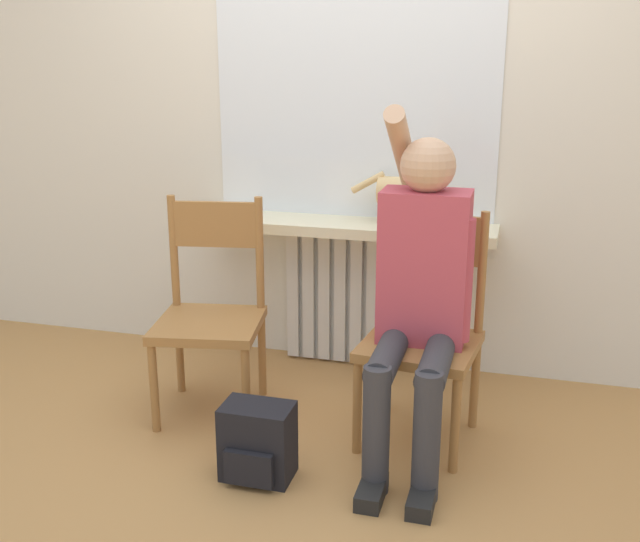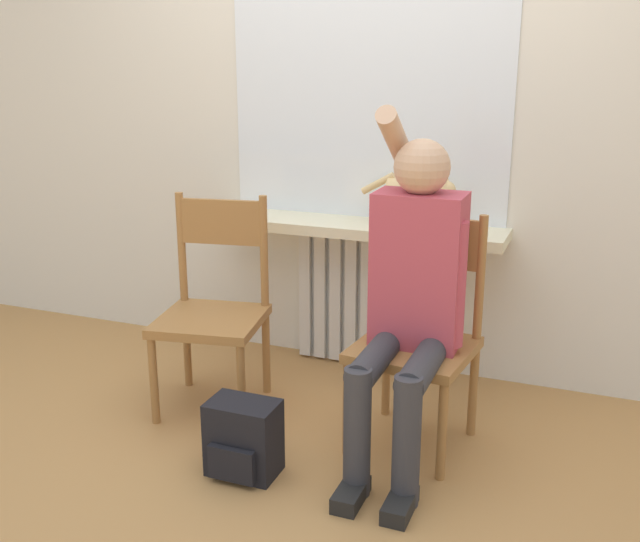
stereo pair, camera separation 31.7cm
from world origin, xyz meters
The scene contains 10 objects.
ground_plane centered at (0.00, 0.00, 0.00)m, with size 12.00×12.00×0.00m, color #B27F47.
wall_with_window centered at (0.00, 1.23, 1.35)m, with size 7.00×0.06×2.70m.
radiator centered at (0.00, 1.15, 0.36)m, with size 0.66×0.08×0.71m.
windowsill centered at (0.00, 1.05, 0.74)m, with size 1.42×0.30×0.05m.
window_glass centered at (0.00, 1.19, 1.42)m, with size 1.37×0.01×1.33m.
chair_left centered at (-0.46, 0.49, 0.46)m, with size 0.51×0.51×0.94m.
chair_right centered at (0.46, 0.49, 0.46)m, with size 0.49×0.49×0.94m.
person centered at (0.46, 0.37, 0.68)m, with size 0.36×0.99×1.36m.
cat centered at (0.29, 1.09, 0.91)m, with size 0.45×0.13×0.24m.
backpack centered at (-0.08, -0.01, 0.14)m, with size 0.26×0.20×0.29m.
Camera 1 is at (0.81, -2.34, 1.54)m, focal length 42.00 mm.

